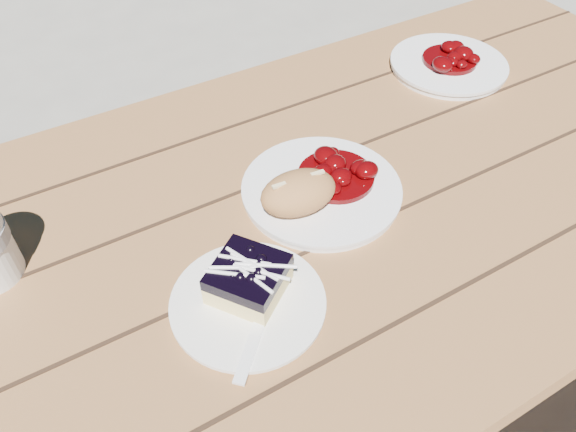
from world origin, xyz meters
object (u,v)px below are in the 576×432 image
picnic_table (241,301)px  main_plate (321,191)px  bread_roll (298,193)px  blueberry_cake (248,279)px  dessert_plate (248,303)px  second_plate (448,66)px

picnic_table → main_plate: size_ratio=8.17×
bread_roll → blueberry_cake: bearing=-144.3°
dessert_plate → blueberry_cake: 0.03m
main_plate → second_plate: bearing=23.3°
picnic_table → bread_roll: 0.23m
picnic_table → blueberry_cake: 0.22m
bread_roll → blueberry_cake: bread_roll is taller
bread_roll → picnic_table: bearing=174.7°
main_plate → blueberry_cake: bearing=-148.4°
picnic_table → bread_roll: size_ratio=17.09×
picnic_table → blueberry_cake: bearing=-105.6°
picnic_table → dessert_plate: (-0.04, -0.12, 0.17)m
main_plate → dessert_plate: 0.24m
second_plate → bread_roll: bearing=-157.1°
picnic_table → second_plate: second_plate is taller
main_plate → picnic_table: bearing=-176.2°
second_plate → main_plate: bearing=-156.7°
second_plate → dessert_plate: bearing=-153.3°
second_plate → blueberry_cake: bearing=-154.1°
blueberry_cake → second_plate: bearing=-9.5°
picnic_table → dessert_plate: bearing=-108.2°
picnic_table → main_plate: main_plate is taller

